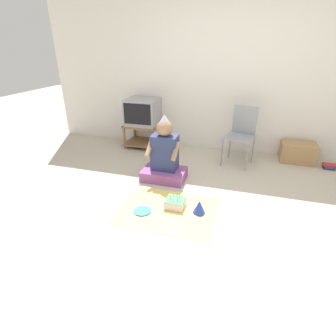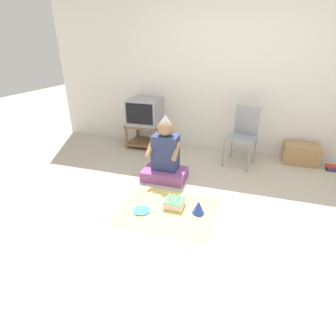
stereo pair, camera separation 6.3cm
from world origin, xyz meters
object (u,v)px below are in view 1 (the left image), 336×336
Objects in this scene: book_pile at (329,166)px; person_seated at (164,158)px; birthday_cake at (175,203)px; tv at (143,112)px; party_hat_blue at (199,207)px; folding_chair at (242,132)px; paper_plate at (142,211)px; cardboard_box_stack at (298,152)px.

person_seated is at bearing -156.44° from book_pile.
birthday_cake is at bearing -63.11° from person_seated.
birthday_cake is (1.06, -1.75, -0.58)m from tv.
birthday_cake reaches higher than book_pile.
person_seated reaches higher than birthday_cake.
tv is 0.60× the size of person_seated.
book_pile is 1.30× the size of party_hat_blue.
tv is 2.50× the size of birthday_cake.
paper_plate is (-0.95, -1.70, -0.49)m from folding_chair.
book_pile is at bearing 38.90° from paper_plate.
folding_chair reaches higher than tv.
cardboard_box_stack is 2.57× the size of book_pile.
birthday_cake is at bearing 31.18° from paper_plate.
book_pile is at bearing 40.05° from birthday_cake.
cardboard_box_stack reaches higher than book_pile.
person_seated is (0.73, -1.10, -0.33)m from tv.
folding_chair reaches higher than cardboard_box_stack.
book_pile is at bearing 23.56° from person_seated.
book_pile is 2.54m from birthday_cake.
folding_chair reaches higher than book_pile.
cardboard_box_stack is (0.89, 0.30, -0.35)m from folding_chair.
folding_chair is 1.41m from book_pile.
person_seated is 4.19× the size of birthday_cake.
birthday_cake is at bearing -58.73° from tv.
birthday_cake is (-0.62, -1.50, -0.44)m from folding_chair.
person_seated is 0.95m from party_hat_blue.
person_seated reaches higher than party_hat_blue.
birthday_cake is at bearing 171.12° from party_hat_blue.
tv is 2.30m from party_hat_blue.
person_seated is 4.49× the size of paper_plate.
paper_plate is (-0.33, -0.20, -0.04)m from birthday_cake.
party_hat_blue is at bearing -53.07° from tv.
tv is 2.68× the size of paper_plate.
birthday_cake is at bearing -130.11° from cardboard_box_stack.
tv is at bearing 121.27° from birthday_cake.
person_seated is at bearing -138.04° from folding_chair.
cardboard_box_stack is at bearing 49.89° from birthday_cake.
folding_chair is 4.35× the size of paper_plate.
book_pile is at bearing -20.16° from cardboard_box_stack.
party_hat_blue is (0.61, -0.69, -0.22)m from person_seated.
party_hat_blue is at bearing 14.01° from paper_plate.
folding_chair is 1.29m from person_seated.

